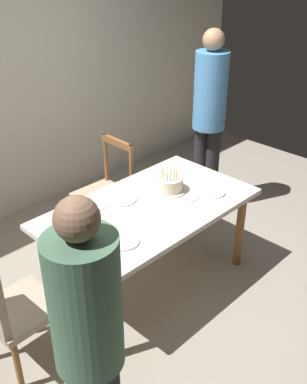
% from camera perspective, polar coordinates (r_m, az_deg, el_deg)
% --- Properties ---
extents(ground, '(6.40, 6.40, 0.00)m').
position_cam_1_polar(ground, '(3.84, -0.53, -11.40)').
color(ground, '#9E9384').
extents(back_wall, '(6.40, 0.10, 2.60)m').
position_cam_1_polar(back_wall, '(4.59, -17.62, 12.70)').
color(back_wall, silver).
rests_on(back_wall, ground).
extents(dining_table, '(1.65, 0.93, 0.75)m').
position_cam_1_polar(dining_table, '(3.45, -0.58, -3.03)').
color(dining_table, silver).
rests_on(dining_table, ground).
extents(birthday_cake, '(0.28, 0.28, 0.18)m').
position_cam_1_polar(birthday_cake, '(3.59, 1.96, 1.00)').
color(birthday_cake, silver).
rests_on(birthday_cake, dining_table).
extents(plate_near_celebrant, '(0.22, 0.22, 0.01)m').
position_cam_1_polar(plate_near_celebrant, '(3.01, -3.91, -6.27)').
color(plate_near_celebrant, white).
rests_on(plate_near_celebrant, dining_table).
extents(plate_far_side, '(0.22, 0.22, 0.01)m').
position_cam_1_polar(plate_far_side, '(3.48, -3.99, -0.93)').
color(plate_far_side, white).
rests_on(plate_far_side, dining_table).
extents(plate_near_guest, '(0.22, 0.22, 0.01)m').
position_cam_1_polar(plate_near_guest, '(3.61, 7.36, 0.02)').
color(plate_near_guest, white).
rests_on(plate_near_guest, dining_table).
extents(fork_near_celebrant, '(0.18, 0.04, 0.01)m').
position_cam_1_polar(fork_near_celebrant, '(2.94, -6.41, -7.49)').
color(fork_near_celebrant, silver).
rests_on(fork_near_celebrant, dining_table).
extents(fork_far_side, '(0.18, 0.03, 0.01)m').
position_cam_1_polar(fork_far_side, '(3.40, -6.05, -1.91)').
color(fork_far_side, silver).
rests_on(fork_far_side, dining_table).
extents(fork_near_guest, '(0.18, 0.02, 0.01)m').
position_cam_1_polar(fork_near_guest, '(3.50, 5.59, -0.87)').
color(fork_near_guest, silver).
rests_on(fork_near_guest, dining_table).
extents(chair_spindle_back, '(0.45, 0.45, 0.95)m').
position_cam_1_polar(chair_spindle_back, '(4.18, -6.14, -0.23)').
color(chair_spindle_back, tan).
rests_on(chair_spindle_back, ground).
extents(chair_upholstered, '(0.46, 0.45, 0.95)m').
position_cam_1_polar(chair_upholstered, '(3.00, -18.19, -13.62)').
color(chair_upholstered, tan).
rests_on(chair_upholstered, ground).
extents(person_celebrant, '(0.32, 0.32, 1.67)m').
position_cam_1_polar(person_celebrant, '(2.13, -8.26, -17.72)').
color(person_celebrant, '#262328').
rests_on(person_celebrant, ground).
extents(person_guest, '(0.32, 0.32, 1.83)m').
position_cam_1_polar(person_guest, '(4.47, 7.09, 10.09)').
color(person_guest, '#262328').
rests_on(person_guest, ground).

